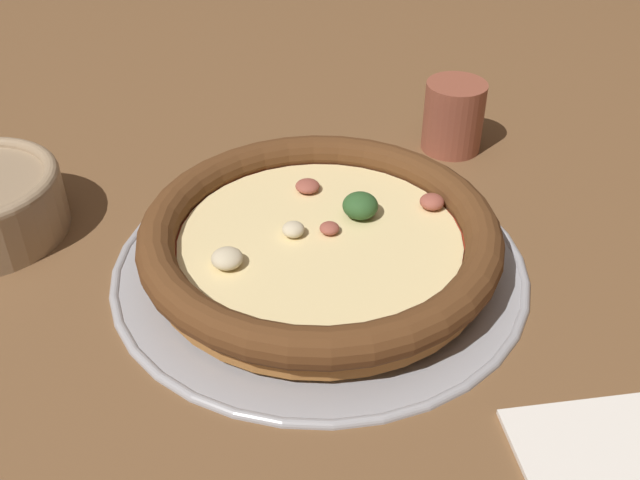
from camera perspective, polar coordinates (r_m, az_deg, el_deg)
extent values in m
plane|color=brown|center=(0.66, 0.00, -1.99)|extent=(3.00, 3.00, 0.00)
cylinder|color=#9E9EA3|center=(0.66, 0.00, -1.85)|extent=(0.36, 0.36, 0.00)
torus|color=#9E9EA3|center=(0.66, 0.00, -1.70)|extent=(0.36, 0.36, 0.01)
cylinder|color=#A86B33|center=(0.65, 0.00, -0.75)|extent=(0.29, 0.29, 0.02)
torus|color=#563319|center=(0.64, 0.00, 0.55)|extent=(0.31, 0.31, 0.03)
cylinder|color=#A32D19|center=(0.64, 0.00, 0.00)|extent=(0.26, 0.26, 0.00)
cylinder|color=beige|center=(0.64, 0.00, 0.15)|extent=(0.24, 0.24, 0.00)
ellipsoid|color=#994C3D|center=(0.68, 8.52, 2.90)|extent=(0.03, 0.03, 0.01)
ellipsoid|color=#994C3D|center=(0.70, -0.96, 4.13)|extent=(0.03, 0.03, 0.01)
ellipsoid|color=#2D5628|center=(0.66, 3.09, 2.64)|extent=(0.04, 0.04, 0.02)
ellipsoid|color=beige|center=(0.61, -7.09, -1.40)|extent=(0.04, 0.04, 0.01)
ellipsoid|color=#994C3D|center=(0.64, 0.73, 0.91)|extent=(0.02, 0.02, 0.01)
ellipsoid|color=beige|center=(0.64, -2.05, 0.81)|extent=(0.03, 0.03, 0.01)
cylinder|color=brown|center=(0.83, 10.14, 9.26)|extent=(0.06, 0.06, 0.08)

